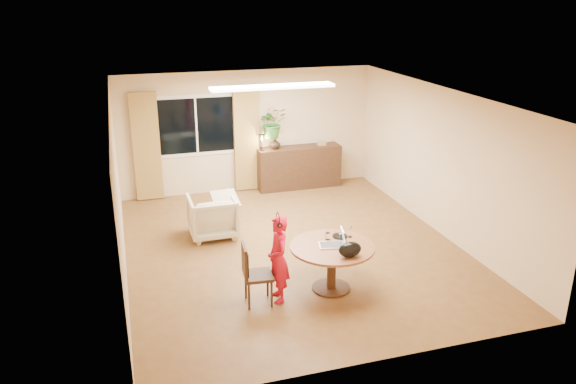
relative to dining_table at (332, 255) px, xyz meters
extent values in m
plane|color=brown|center=(-0.13, 1.48, -0.55)|extent=(6.50, 6.50, 0.00)
plane|color=white|center=(-0.13, 1.48, 2.05)|extent=(6.50, 6.50, 0.00)
plane|color=#D6B68B|center=(-0.13, 4.73, 0.75)|extent=(5.50, 0.00, 5.50)
plane|color=#D6B68B|center=(-2.88, 1.48, 0.75)|extent=(0.00, 6.50, 6.50)
plane|color=#D6B68B|center=(2.62, 1.48, 0.75)|extent=(0.00, 6.50, 6.50)
cube|color=white|center=(-1.23, 4.72, 0.95)|extent=(1.70, 0.02, 1.30)
cube|color=black|center=(-1.23, 4.70, 0.95)|extent=(1.55, 0.01, 1.15)
cube|color=white|center=(-1.23, 4.70, 0.95)|extent=(0.04, 0.01, 1.15)
cube|color=olive|center=(-2.28, 4.64, 0.60)|extent=(0.55, 0.08, 2.25)
cube|color=olive|center=(-0.18, 4.64, 0.60)|extent=(0.55, 0.08, 2.25)
cube|color=white|center=(-0.13, 2.68, 2.02)|extent=(2.20, 0.35, 0.05)
cylinder|color=brown|center=(0.00, 0.00, 0.13)|extent=(1.22, 1.22, 0.04)
cylinder|color=black|center=(0.00, 0.00, -0.22)|extent=(0.13, 0.13, 0.66)
cylinder|color=black|center=(0.00, 0.00, -0.53)|extent=(0.56, 0.56, 0.03)
imported|color=red|center=(-0.82, -0.06, 0.09)|extent=(0.47, 0.31, 1.27)
imported|color=beige|center=(-1.34, 2.40, -0.17)|extent=(0.81, 0.84, 0.75)
cube|color=black|center=(0.96, 4.49, -0.08)|extent=(1.85, 0.45, 0.93)
imported|color=black|center=(0.41, 4.49, 0.50)|extent=(0.30, 0.30, 0.25)
imported|color=#326E29|center=(0.36, 4.49, 0.96)|extent=(0.64, 0.57, 0.66)
camera|label=1|loc=(-2.74, -6.81, 3.59)|focal=35.00mm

